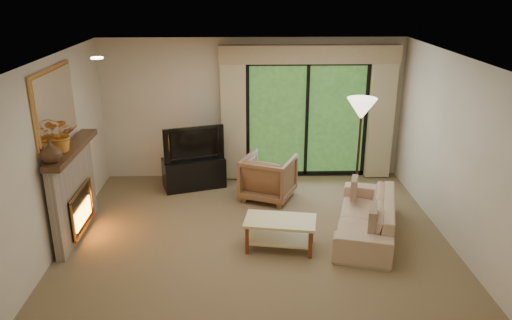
{
  "coord_description": "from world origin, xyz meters",
  "views": [
    {
      "loc": [
        -0.19,
        -6.45,
        3.54
      ],
      "look_at": [
        0.0,
        0.3,
        1.1
      ],
      "focal_mm": 35.0,
      "sensor_mm": 36.0,
      "label": 1
    }
  ],
  "objects_px": {
    "media_console": "(194,173)",
    "coffee_table": "(280,234)",
    "sofa": "(366,216)",
    "armchair": "(268,177)"
  },
  "relations": [
    {
      "from": "armchair",
      "to": "coffee_table",
      "type": "height_order",
      "value": "armchair"
    },
    {
      "from": "armchair",
      "to": "coffee_table",
      "type": "bearing_deg",
      "value": 115.32
    },
    {
      "from": "armchair",
      "to": "sofa",
      "type": "height_order",
      "value": "armchair"
    },
    {
      "from": "media_console",
      "to": "sofa",
      "type": "distance_m",
      "value": 3.27
    },
    {
      "from": "sofa",
      "to": "coffee_table",
      "type": "distance_m",
      "value": 1.35
    },
    {
      "from": "media_console",
      "to": "coffee_table",
      "type": "distance_m",
      "value": 2.64
    },
    {
      "from": "media_console",
      "to": "coffee_table",
      "type": "relative_size",
      "value": 1.11
    },
    {
      "from": "coffee_table",
      "to": "sofa",
      "type": "bearing_deg",
      "value": 26.17
    },
    {
      "from": "media_console",
      "to": "coffee_table",
      "type": "xyz_separation_m",
      "value": [
        1.39,
        -2.24,
        -0.05
      ]
    },
    {
      "from": "armchair",
      "to": "coffee_table",
      "type": "xyz_separation_m",
      "value": [
        0.07,
        -1.72,
        -0.16
      ]
    }
  ]
}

